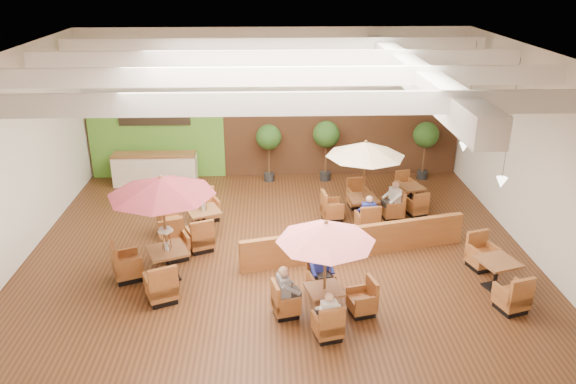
{
  "coord_description": "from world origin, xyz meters",
  "views": [
    {
      "loc": [
        -0.25,
        -14.36,
        7.63
      ],
      "look_at": [
        0.3,
        0.5,
        1.5
      ],
      "focal_mm": 35.0,
      "sensor_mm": 36.0,
      "label": 1
    }
  ],
  "objects_px": {
    "table_2": "(365,166)",
    "diner_3": "(368,210)",
    "topiary_0": "(269,139)",
    "table_5": "(411,196)",
    "topiary_1": "(326,137)",
    "table_1": "(325,251)",
    "table_3": "(195,220)",
    "diner_2": "(286,287)",
    "service_counter": "(155,169)",
    "booth_divider": "(356,242)",
    "table_4": "(496,275)",
    "diner_0": "(328,310)",
    "table_0": "(160,207)",
    "diner_1": "(321,267)",
    "topiary_2": "(426,137)",
    "diner_4": "(393,197)"
  },
  "relations": [
    {
      "from": "booth_divider",
      "to": "table_5",
      "type": "distance_m",
      "value": 4.24
    },
    {
      "from": "topiary_1",
      "to": "diner_0",
      "type": "bearing_deg",
      "value": -95.31
    },
    {
      "from": "table_5",
      "to": "topiary_1",
      "type": "relative_size",
      "value": 1.05
    },
    {
      "from": "table_0",
      "to": "table_3",
      "type": "bearing_deg",
      "value": 56.64
    },
    {
      "from": "table_3",
      "to": "diner_2",
      "type": "relative_size",
      "value": 3.47
    },
    {
      "from": "service_counter",
      "to": "table_4",
      "type": "relative_size",
      "value": 1.08
    },
    {
      "from": "table_0",
      "to": "topiary_1",
      "type": "xyz_separation_m",
      "value": [
        4.81,
        6.92,
        -0.34
      ]
    },
    {
      "from": "table_3",
      "to": "topiary_2",
      "type": "bearing_deg",
      "value": 6.16
    },
    {
      "from": "table_4",
      "to": "diner_0",
      "type": "distance_m",
      "value": 4.81
    },
    {
      "from": "table_3",
      "to": "diner_4",
      "type": "xyz_separation_m",
      "value": [
        6.14,
        0.86,
        0.31
      ]
    },
    {
      "from": "topiary_0",
      "to": "topiary_1",
      "type": "xyz_separation_m",
      "value": [
        2.11,
        0.0,
        0.08
      ]
    },
    {
      "from": "table_3",
      "to": "diner_4",
      "type": "relative_size",
      "value": 3.46
    },
    {
      "from": "topiary_0",
      "to": "table_5",
      "type": "bearing_deg",
      "value": -27.16
    },
    {
      "from": "table_3",
      "to": "topiary_2",
      "type": "height_order",
      "value": "topiary_2"
    },
    {
      "from": "service_counter",
      "to": "table_2",
      "type": "bearing_deg",
      "value": -25.13
    },
    {
      "from": "diner_0",
      "to": "diner_3",
      "type": "xyz_separation_m",
      "value": [
        1.72,
        5.06,
        0.02
      ]
    },
    {
      "from": "topiary_0",
      "to": "diner_1",
      "type": "bearing_deg",
      "value": -81.12
    },
    {
      "from": "table_1",
      "to": "table_2",
      "type": "bearing_deg",
      "value": 57.7
    },
    {
      "from": "table_0",
      "to": "diner_4",
      "type": "bearing_deg",
      "value": 4.12
    },
    {
      "from": "topiary_0",
      "to": "table_2",
      "type": "bearing_deg",
      "value": -50.28
    },
    {
      "from": "table_2",
      "to": "diner_3",
      "type": "xyz_separation_m",
      "value": [
        0.0,
        -0.96,
        -1.05
      ]
    },
    {
      "from": "table_4",
      "to": "topiary_2",
      "type": "bearing_deg",
      "value": 71.6
    },
    {
      "from": "service_counter",
      "to": "diner_3",
      "type": "relative_size",
      "value": 3.85
    },
    {
      "from": "table_1",
      "to": "table_3",
      "type": "height_order",
      "value": "table_1"
    },
    {
      "from": "diner_2",
      "to": "table_5",
      "type": "bearing_deg",
      "value": 129.42
    },
    {
      "from": "table_3",
      "to": "topiary_2",
      "type": "relative_size",
      "value": 1.32
    },
    {
      "from": "table_5",
      "to": "diner_0",
      "type": "height_order",
      "value": "diner_0"
    },
    {
      "from": "topiary_0",
      "to": "diner_1",
      "type": "xyz_separation_m",
      "value": [
        1.22,
        -7.8,
        -0.85
      ]
    },
    {
      "from": "table_3",
      "to": "diner_0",
      "type": "xyz_separation_m",
      "value": [
        3.46,
        -5.17,
        0.27
      ]
    },
    {
      "from": "topiary_2",
      "to": "table_2",
      "type": "bearing_deg",
      "value": -128.93
    },
    {
      "from": "table_5",
      "to": "table_0",
      "type": "bearing_deg",
      "value": -165.68
    },
    {
      "from": "table_2",
      "to": "diner_3",
      "type": "bearing_deg",
      "value": -97.78
    },
    {
      "from": "diner_1",
      "to": "topiary_2",
      "type": "bearing_deg",
      "value": -135.71
    },
    {
      "from": "table_0",
      "to": "diner_0",
      "type": "distance_m",
      "value": 4.9
    },
    {
      "from": "topiary_0",
      "to": "diner_0",
      "type": "height_order",
      "value": "topiary_0"
    },
    {
      "from": "table_4",
      "to": "diner_1",
      "type": "bearing_deg",
      "value": 164.19
    },
    {
      "from": "table_4",
      "to": "diner_4",
      "type": "distance_m",
      "value": 4.52
    },
    {
      "from": "service_counter",
      "to": "table_5",
      "type": "height_order",
      "value": "service_counter"
    },
    {
      "from": "service_counter",
      "to": "diner_2",
      "type": "bearing_deg",
      "value": -62.01
    },
    {
      "from": "booth_divider",
      "to": "topiary_0",
      "type": "xyz_separation_m",
      "value": [
        -2.36,
        5.94,
        1.16
      ]
    },
    {
      "from": "topiary_2",
      "to": "booth_divider",
      "type": "bearing_deg",
      "value": -119.99
    },
    {
      "from": "diner_2",
      "to": "diner_4",
      "type": "distance_m",
      "value": 6.26
    },
    {
      "from": "table_5",
      "to": "service_counter",
      "type": "bearing_deg",
      "value": 149.2
    },
    {
      "from": "diner_3",
      "to": "topiary_2",
      "type": "bearing_deg",
      "value": 47.99
    },
    {
      "from": "table_1",
      "to": "table_5",
      "type": "height_order",
      "value": "table_1"
    },
    {
      "from": "table_2",
      "to": "diner_4",
      "type": "relative_size",
      "value": 3.17
    },
    {
      "from": "booth_divider",
      "to": "table_4",
      "type": "bearing_deg",
      "value": -42.27
    },
    {
      "from": "diner_0",
      "to": "topiary_0",
      "type": "bearing_deg",
      "value": 88.33
    },
    {
      "from": "table_0",
      "to": "topiary_1",
      "type": "relative_size",
      "value": 1.32
    },
    {
      "from": "booth_divider",
      "to": "diner_3",
      "type": "bearing_deg",
      "value": 54.29
    }
  ]
}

